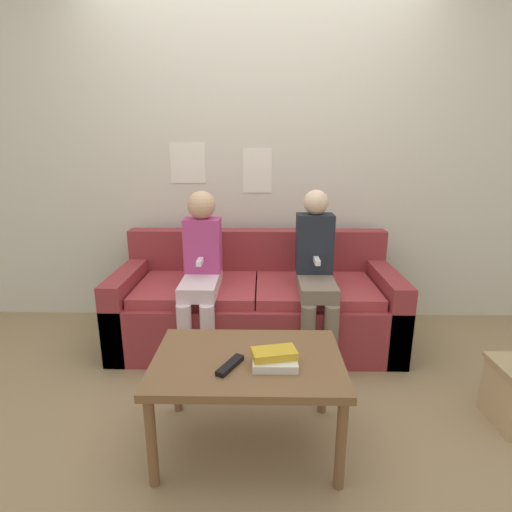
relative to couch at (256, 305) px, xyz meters
The scene contains 8 objects.
ground_plane 0.57m from the couch, 90.00° to the right, with size 10.00×10.00×0.00m, color #937A56.
wall_back 1.15m from the couch, 90.02° to the left, with size 8.00×0.06×2.60m.
couch is the anchor object (origin of this frame).
coffee_table 1.07m from the couch, 91.13° to the right, with size 0.84×0.57×0.45m.
person_left 0.53m from the couch, 153.69° to the right, with size 0.24×0.54×1.08m.
person_right 0.54m from the couch, 24.84° to the right, with size 0.24×0.54×1.09m.
tv_remote 1.16m from the couch, 94.67° to the right, with size 0.11×0.17×0.02m.
book_stack 1.14m from the couch, 85.04° to the right, with size 0.21×0.15×0.07m.
Camera 1 is at (0.04, -2.14, 1.36)m, focal length 28.00 mm.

